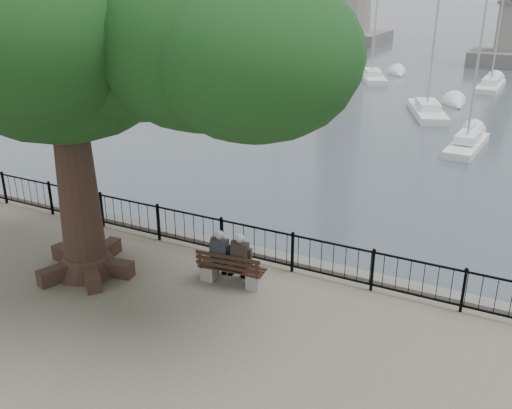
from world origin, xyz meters
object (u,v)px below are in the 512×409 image
Objects in this scene: tree at (92,23)px; person_right at (242,260)px; lion_monument at (510,39)px; person_left at (222,257)px; bench at (231,272)px.

person_right is at bearing 20.14° from tree.
tree is 1.17× the size of lion_monument.
tree is at bearing -157.09° from person_left.
lion_monument is (2.32, 48.56, 0.77)m from person_left.
tree is (-2.64, -0.94, 5.61)m from bench.
lion_monument is at bearing 87.86° from person_right.
lion_monument reaches higher than person_right.
tree reaches higher than bench.
lion_monument is at bearing 87.59° from bench.
tree is (-2.37, -1.00, 5.28)m from person_left.
tree is (-2.88, -1.06, 5.28)m from person_right.
person_right is (0.23, 0.12, 0.32)m from bench.
lion_monument is at bearing 87.27° from person_left.
person_left is at bearing -174.06° from person_right.
bench is 0.43m from person_left.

